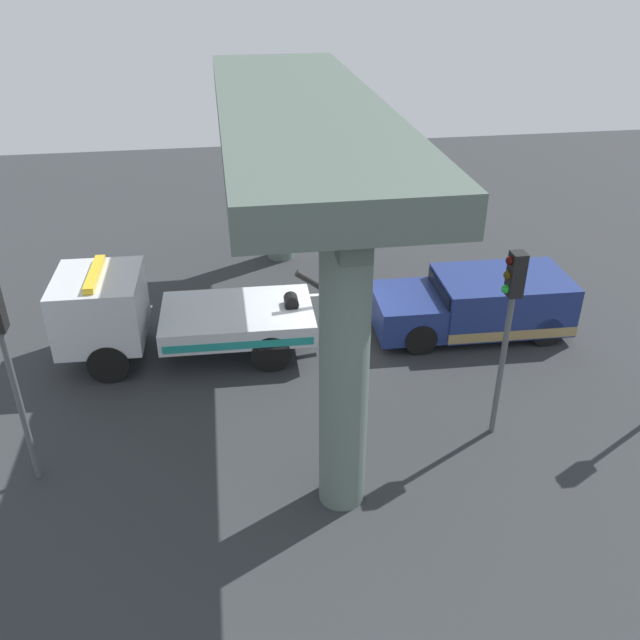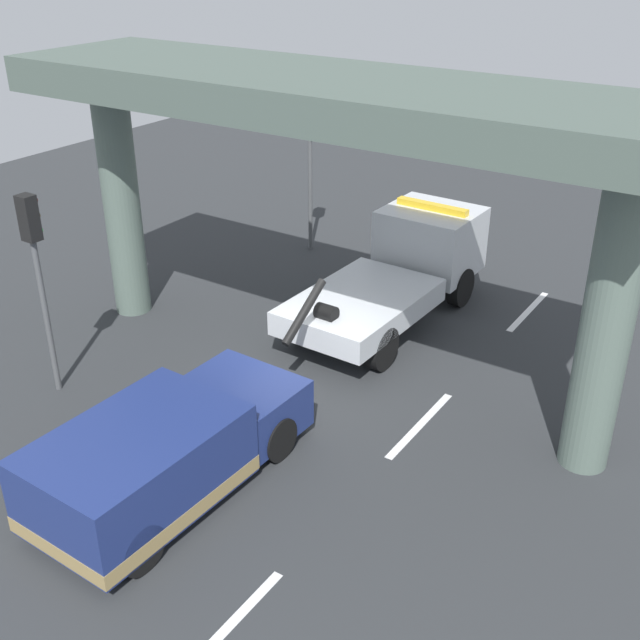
{
  "view_description": "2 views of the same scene",
  "coord_description": "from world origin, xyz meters",
  "px_view_note": "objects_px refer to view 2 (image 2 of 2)",
  "views": [
    {
      "loc": [
        2.49,
        15.26,
        9.4
      ],
      "look_at": [
        0.25,
        0.68,
        1.06
      ],
      "focal_mm": 38.0,
      "sensor_mm": 36.0,
      "label": 1
    },
    {
      "loc": [
        -11.68,
        -8.08,
        8.79
      ],
      "look_at": [
        0.77,
        0.14,
        1.17
      ],
      "focal_mm": 43.89,
      "sensor_mm": 36.0,
      "label": 2
    }
  ],
  "objects_px": {
    "towed_van_green": "(164,455)",
    "traffic_light_mid": "(310,145)",
    "tow_truck_white": "(403,268)",
    "traffic_light_far": "(36,252)"
  },
  "relations": [
    {
      "from": "tow_truck_white",
      "to": "traffic_light_mid",
      "type": "distance_m",
      "value": 5.24
    },
    {
      "from": "tow_truck_white",
      "to": "traffic_light_far",
      "type": "bearing_deg",
      "value": 149.23
    },
    {
      "from": "traffic_light_far",
      "to": "traffic_light_mid",
      "type": "relative_size",
      "value": 0.99
    },
    {
      "from": "tow_truck_white",
      "to": "traffic_light_mid",
      "type": "relative_size",
      "value": 1.69
    },
    {
      "from": "towed_van_green",
      "to": "traffic_light_far",
      "type": "bearing_deg",
      "value": 73.84
    },
    {
      "from": "towed_van_green",
      "to": "traffic_light_far",
      "type": "height_order",
      "value": "traffic_light_far"
    },
    {
      "from": "traffic_light_far",
      "to": "traffic_light_mid",
      "type": "height_order",
      "value": "traffic_light_mid"
    },
    {
      "from": "tow_truck_white",
      "to": "towed_van_green",
      "type": "bearing_deg",
      "value": 179.86
    },
    {
      "from": "traffic_light_far",
      "to": "towed_van_green",
      "type": "bearing_deg",
      "value": -106.16
    },
    {
      "from": "towed_van_green",
      "to": "traffic_light_mid",
      "type": "xyz_separation_m",
      "value": [
        10.74,
        4.26,
        2.36
      ]
    }
  ]
}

